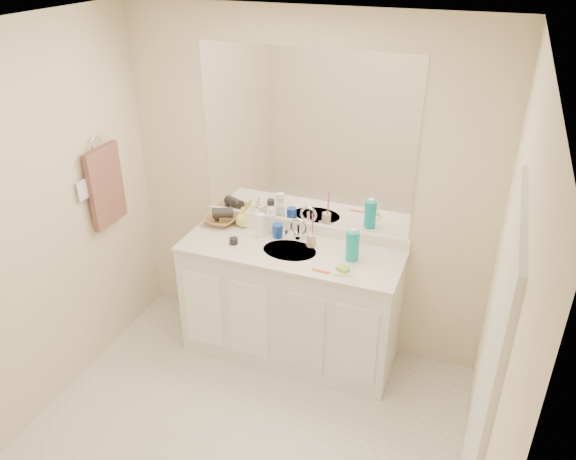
% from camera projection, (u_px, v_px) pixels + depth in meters
% --- Properties ---
extents(floor, '(2.60, 2.60, 0.00)m').
position_uv_depth(floor, '(230.00, 456.00, 3.37)').
color(floor, beige).
rests_on(floor, ground).
extents(ceiling, '(2.60, 2.60, 0.02)m').
position_uv_depth(ceiling, '(201.00, 39.00, 2.24)').
color(ceiling, white).
rests_on(ceiling, wall_back).
extents(wall_back, '(2.60, 0.02, 2.40)m').
position_uv_depth(wall_back, '(305.00, 190.00, 3.87)').
color(wall_back, beige).
rests_on(wall_back, floor).
extents(wall_left, '(0.02, 2.60, 2.40)m').
position_uv_depth(wall_left, '(15.00, 244.00, 3.21)').
color(wall_left, beige).
rests_on(wall_left, floor).
extents(wall_right, '(0.02, 2.60, 2.40)m').
position_uv_depth(wall_right, '(491.00, 351.00, 2.39)').
color(wall_right, beige).
rests_on(wall_right, floor).
extents(vanity_cabinet, '(1.50, 0.55, 0.85)m').
position_uv_depth(vanity_cabinet, '(290.00, 304.00, 4.01)').
color(vanity_cabinet, white).
rests_on(vanity_cabinet, floor).
extents(countertop, '(1.52, 0.57, 0.03)m').
position_uv_depth(countertop, '(291.00, 251.00, 3.80)').
color(countertop, beige).
rests_on(countertop, vanity_cabinet).
extents(backsplash, '(1.52, 0.03, 0.08)m').
position_uv_depth(backsplash, '(304.00, 227.00, 3.99)').
color(backsplash, white).
rests_on(backsplash, countertop).
extents(sink_basin, '(0.37, 0.37, 0.02)m').
position_uv_depth(sink_basin, '(290.00, 252.00, 3.78)').
color(sink_basin, '#B9B2A2').
rests_on(sink_basin, countertop).
extents(faucet, '(0.02, 0.02, 0.11)m').
position_uv_depth(faucet, '(299.00, 231.00, 3.90)').
color(faucet, silver).
rests_on(faucet, countertop).
extents(mirror, '(1.48, 0.01, 1.20)m').
position_uv_depth(mirror, '(305.00, 141.00, 3.70)').
color(mirror, white).
rests_on(mirror, wall_back).
extents(blue_mug, '(0.09, 0.09, 0.10)m').
position_uv_depth(blue_mug, '(278.00, 231.00, 3.92)').
color(blue_mug, '#173BA2').
rests_on(blue_mug, countertop).
extents(tan_cup, '(0.08, 0.08, 0.09)m').
position_uv_depth(tan_cup, '(311.00, 240.00, 3.81)').
color(tan_cup, '#CCA98F').
rests_on(tan_cup, countertop).
extents(toothbrush, '(0.01, 0.04, 0.21)m').
position_uv_depth(toothbrush, '(313.00, 227.00, 3.76)').
color(toothbrush, '#D9398C').
rests_on(toothbrush, tan_cup).
extents(mouthwash_bottle, '(0.11, 0.11, 0.20)m').
position_uv_depth(mouthwash_bottle, '(352.00, 246.00, 3.63)').
color(mouthwash_bottle, '#0DA3A4').
rests_on(mouthwash_bottle, countertop).
extents(soap_dish, '(0.13, 0.11, 0.01)m').
position_uv_depth(soap_dish, '(343.00, 272.00, 3.53)').
color(soap_dish, white).
rests_on(soap_dish, countertop).
extents(green_soap, '(0.09, 0.08, 0.03)m').
position_uv_depth(green_soap, '(343.00, 269.00, 3.52)').
color(green_soap, '#86C530').
rests_on(green_soap, soap_dish).
extents(orange_comb, '(0.12, 0.03, 0.00)m').
position_uv_depth(orange_comb, '(321.00, 271.00, 3.54)').
color(orange_comb, '#DC5917').
rests_on(orange_comb, countertop).
extents(dark_jar, '(0.07, 0.07, 0.04)m').
position_uv_depth(dark_jar, '(234.00, 241.00, 3.85)').
color(dark_jar, black).
rests_on(dark_jar, countertop).
extents(extra_white_bottle, '(0.06, 0.06, 0.18)m').
position_uv_depth(extra_white_bottle, '(261.00, 226.00, 3.90)').
color(extra_white_bottle, white).
rests_on(extra_white_bottle, countertop).
extents(soap_bottle_white, '(0.10, 0.10, 0.19)m').
position_uv_depth(soap_bottle_white, '(271.00, 220.00, 3.96)').
color(soap_bottle_white, silver).
rests_on(soap_bottle_white, countertop).
extents(soap_bottle_cream, '(0.10, 0.10, 0.19)m').
position_uv_depth(soap_bottle_cream, '(253.00, 215.00, 4.04)').
color(soap_bottle_cream, '#F5EAC8').
rests_on(soap_bottle_cream, countertop).
extents(soap_bottle_yellow, '(0.12, 0.12, 0.15)m').
position_uv_depth(soap_bottle_yellow, '(243.00, 217.00, 4.06)').
color(soap_bottle_yellow, '#DDD656').
rests_on(soap_bottle_yellow, countertop).
extents(wicker_basket, '(0.24, 0.24, 0.06)m').
position_uv_depth(wicker_basket, '(221.00, 220.00, 4.11)').
color(wicker_basket, olive).
rests_on(wicker_basket, countertop).
extents(hair_dryer, '(0.17, 0.13, 0.08)m').
position_uv_depth(hair_dryer, '(223.00, 213.00, 4.08)').
color(hair_dryer, black).
rests_on(hair_dryer, wicker_basket).
extents(towel_ring, '(0.01, 0.11, 0.11)m').
position_uv_depth(towel_ring, '(96.00, 144.00, 3.67)').
color(towel_ring, silver).
rests_on(towel_ring, wall_left).
extents(hand_towel, '(0.04, 0.32, 0.55)m').
position_uv_depth(hand_towel, '(106.00, 186.00, 3.81)').
color(hand_towel, '#52322B').
rests_on(hand_towel, towel_ring).
extents(switch_plate, '(0.01, 0.08, 0.13)m').
position_uv_depth(switch_plate, '(83.00, 190.00, 3.63)').
color(switch_plate, white).
rests_on(switch_plate, wall_left).
extents(door, '(0.02, 0.82, 2.00)m').
position_uv_depth(door, '(475.00, 435.00, 2.24)').
color(door, silver).
rests_on(door, floor).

